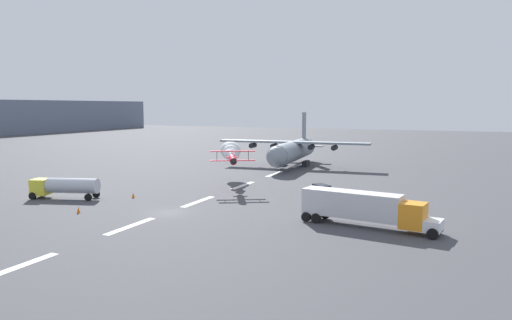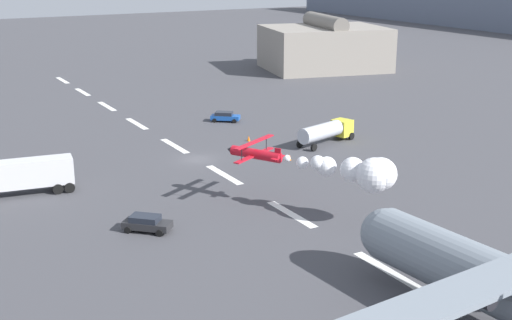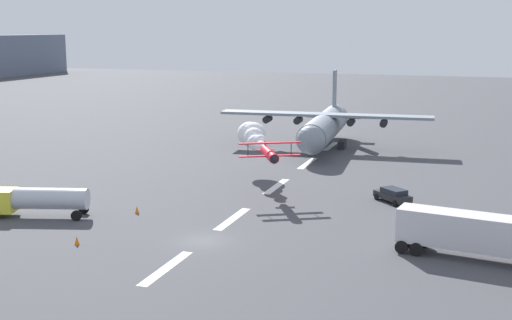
{
  "view_description": "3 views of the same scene",
  "coord_description": "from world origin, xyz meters",
  "px_view_note": "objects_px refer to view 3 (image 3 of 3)",
  "views": [
    {
      "loc": [
        -48.25,
        -32.21,
        12.84
      ],
      "look_at": [
        27.11,
        0.0,
        3.6
      ],
      "focal_mm": 33.66,
      "sensor_mm": 36.0,
      "label": 1
    },
    {
      "loc": [
        74.12,
        -33.94,
        24.22
      ],
      "look_at": [
        16.17,
        -0.86,
        4.24
      ],
      "focal_mm": 47.79,
      "sensor_mm": 36.0,
      "label": 2
    },
    {
      "loc": [
        -51.69,
        -22.5,
        18.17
      ],
      "look_at": [
        16.42,
        0.74,
        4.08
      ],
      "focal_mm": 47.26,
      "sensor_mm": 36.0,
      "label": 3
    }
  ],
  "objects_px": {
    "fuel_tanker_truck": "(38,199)",
    "traffic_cone_near": "(77,240)",
    "cargo_transport_plane": "(323,127)",
    "stunt_biplane_red": "(254,137)",
    "semi_truck_orange": "(484,235)",
    "followme_car_yellow": "(393,195)",
    "traffic_cone_far": "(137,210)"
  },
  "relations": [
    {
      "from": "stunt_biplane_red",
      "to": "followme_car_yellow",
      "type": "relative_size",
      "value": 3.77
    },
    {
      "from": "fuel_tanker_truck",
      "to": "followme_car_yellow",
      "type": "distance_m",
      "value": 36.3
    },
    {
      "from": "stunt_biplane_red",
      "to": "fuel_tanker_truck",
      "type": "bearing_deg",
      "value": 150.03
    },
    {
      "from": "stunt_biplane_red",
      "to": "followme_car_yellow",
      "type": "distance_m",
      "value": 20.0
    },
    {
      "from": "traffic_cone_near",
      "to": "semi_truck_orange",
      "type": "bearing_deg",
      "value": -78.16
    },
    {
      "from": "followme_car_yellow",
      "to": "traffic_cone_far",
      "type": "bearing_deg",
      "value": 118.34
    },
    {
      "from": "cargo_transport_plane",
      "to": "semi_truck_orange",
      "type": "height_order",
      "value": "cargo_transport_plane"
    },
    {
      "from": "cargo_transport_plane",
      "to": "fuel_tanker_truck",
      "type": "relative_size",
      "value": 3.35
    },
    {
      "from": "fuel_tanker_truck",
      "to": "traffic_cone_near",
      "type": "relative_size",
      "value": 12.94
    },
    {
      "from": "semi_truck_orange",
      "to": "traffic_cone_near",
      "type": "distance_m",
      "value": 33.65
    },
    {
      "from": "cargo_transport_plane",
      "to": "stunt_biplane_red",
      "type": "distance_m",
      "value": 21.51
    },
    {
      "from": "stunt_biplane_red",
      "to": "traffic_cone_far",
      "type": "relative_size",
      "value": 22.32
    },
    {
      "from": "cargo_transport_plane",
      "to": "followme_car_yellow",
      "type": "height_order",
      "value": "cargo_transport_plane"
    },
    {
      "from": "fuel_tanker_truck",
      "to": "traffic_cone_far",
      "type": "height_order",
      "value": "fuel_tanker_truck"
    },
    {
      "from": "followme_car_yellow",
      "to": "traffic_cone_near",
      "type": "xyz_separation_m",
      "value": [
        -23.23,
        23.65,
        -0.44
      ]
    },
    {
      "from": "cargo_transport_plane",
      "to": "followme_car_yellow",
      "type": "distance_m",
      "value": 31.86
    },
    {
      "from": "stunt_biplane_red",
      "to": "followme_car_yellow",
      "type": "bearing_deg",
      "value": -111.79
    },
    {
      "from": "cargo_transport_plane",
      "to": "semi_truck_orange",
      "type": "distance_m",
      "value": 50.51
    },
    {
      "from": "traffic_cone_far",
      "to": "traffic_cone_near",
      "type": "bearing_deg",
      "value": 179.81
    },
    {
      "from": "cargo_transport_plane",
      "to": "stunt_biplane_red",
      "type": "height_order",
      "value": "cargo_transport_plane"
    },
    {
      "from": "semi_truck_orange",
      "to": "fuel_tanker_truck",
      "type": "relative_size",
      "value": 1.54
    },
    {
      "from": "fuel_tanker_truck",
      "to": "traffic_cone_near",
      "type": "distance_m",
      "value": 10.65
    },
    {
      "from": "semi_truck_orange",
      "to": "followme_car_yellow",
      "type": "distance_m",
      "value": 18.81
    },
    {
      "from": "cargo_transport_plane",
      "to": "semi_truck_orange",
      "type": "xyz_separation_m",
      "value": [
        -44.69,
        -23.5,
        -1.36
      ]
    },
    {
      "from": "followme_car_yellow",
      "to": "semi_truck_orange",
      "type": "bearing_deg",
      "value": -150.5
    },
    {
      "from": "cargo_transport_plane",
      "to": "stunt_biplane_red",
      "type": "xyz_separation_m",
      "value": [
        -21.1,
        3.91,
        1.48
      ]
    },
    {
      "from": "traffic_cone_far",
      "to": "followme_car_yellow",
      "type": "bearing_deg",
      "value": -61.66
    },
    {
      "from": "stunt_biplane_red",
      "to": "semi_truck_orange",
      "type": "xyz_separation_m",
      "value": [
        -23.59,
        -27.41,
        -2.83
      ]
    },
    {
      "from": "semi_truck_orange",
      "to": "fuel_tanker_truck",
      "type": "bearing_deg",
      "value": 90.8
    },
    {
      "from": "stunt_biplane_red",
      "to": "fuel_tanker_truck",
      "type": "xyz_separation_m",
      "value": [
        -24.17,
        13.94,
        -3.22
      ]
    },
    {
      "from": "followme_car_yellow",
      "to": "traffic_cone_near",
      "type": "bearing_deg",
      "value": 134.48
    },
    {
      "from": "cargo_transport_plane",
      "to": "followme_car_yellow",
      "type": "xyz_separation_m",
      "value": [
        -28.36,
        -14.26,
        -2.67
      ]
    }
  ]
}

